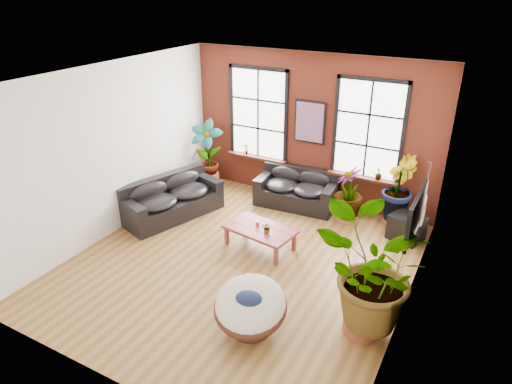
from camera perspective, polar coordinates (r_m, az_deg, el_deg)
room at (r=8.09m, az=-1.53°, el=1.98°), size 6.04×6.54×3.54m
sofa_back at (r=10.85m, az=5.17°, el=0.32°), size 1.93×1.03×0.86m
sofa_left at (r=10.49m, az=-10.62°, el=-0.86°), size 1.59×2.43×0.89m
coffee_table at (r=9.09m, az=0.51°, el=-4.78°), size 1.48×0.99×0.53m
papasan_chair at (r=7.10m, az=-0.73°, el=-14.15°), size 1.37×1.38×0.84m
poster at (r=10.60m, az=6.75°, el=8.67°), size 0.74×0.06×0.98m
tv_wall_unit at (r=7.71m, az=19.55°, el=-2.47°), size 0.13×1.86×1.20m
media_box at (r=9.92m, az=18.30°, el=-4.23°), size 0.77×0.70×0.54m
pot_back_left at (r=11.93m, az=-5.83°, el=1.59°), size 0.61×0.61×0.37m
pot_back_right at (r=10.52m, az=16.89°, el=-2.86°), size 0.61×0.61×0.35m
pot_right_wall at (r=7.37m, az=12.99°, el=-15.54°), size 0.68×0.68×0.40m
pot_mid at (r=10.35m, az=11.15°, el=-2.76°), size 0.58×0.58×0.32m
floor_plant_back_left at (r=11.65m, az=-6.14°, el=5.07°), size 0.95×0.75×1.61m
floor_plant_back_right at (r=10.20m, az=17.25°, el=0.56°), size 0.86×0.96×1.45m
floor_plant_right_wall at (r=6.85m, az=13.98°, el=-10.08°), size 1.98×1.84×1.80m
floor_plant_mid at (r=10.12m, az=11.51°, el=0.03°), size 0.82×0.82×1.15m
table_plant at (r=8.84m, az=1.42°, el=-4.51°), size 0.25×0.23×0.22m
sill_plant_left at (r=11.52m, az=-1.22°, el=5.40°), size 0.17×0.17×0.27m
sill_plant_right at (r=10.38m, az=15.09°, el=2.24°), size 0.19×0.19×0.27m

